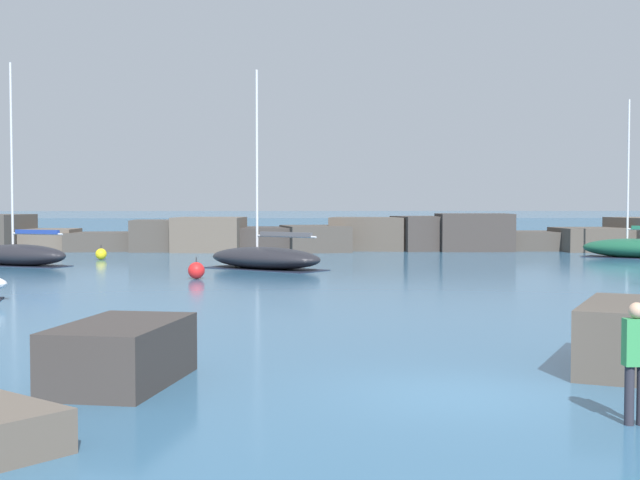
{
  "coord_description": "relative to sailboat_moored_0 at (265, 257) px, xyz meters",
  "views": [
    {
      "loc": [
        -2.77,
        -14.63,
        3.24
      ],
      "look_at": [
        -1.25,
        33.2,
        1.19
      ],
      "focal_mm": 50.0,
      "sensor_mm": 36.0,
      "label": 1
    }
  ],
  "objects": [
    {
      "name": "ground_plane",
      "position": [
        4.06,
        -28.21,
        -0.56
      ],
      "size": [
        600.0,
        600.0,
        0.0
      ],
      "primitive_type": "plane",
      "color": "#336084"
    },
    {
      "name": "open_sea_beyond",
      "position": [
        4.06,
        75.85,
        -0.56
      ],
      "size": [
        400.0,
        116.0,
        0.01
      ],
      "color": "#235175",
      "rests_on": "ground"
    },
    {
      "name": "breakwater_jetty",
      "position": [
        6.85,
        15.88,
        0.46
      ],
      "size": [
        58.92,
        6.32,
        2.46
      ],
      "color": "#383330",
      "rests_on": "ground"
    },
    {
      "name": "foreground_rocks",
      "position": [
        5.72,
        -26.87,
        0.03
      ],
      "size": [
        16.71,
        9.43,
        1.3
      ],
      "color": "brown",
      "rests_on": "ground"
    },
    {
      "name": "sailboat_moored_0",
      "position": [
        0.0,
        0.0,
        0.0
      ],
      "size": [
        6.55,
        5.79,
        9.59
      ],
      "color": "black",
      "rests_on": "ground"
    },
    {
      "name": "sailboat_moored_2",
      "position": [
        21.11,
        7.8,
        0.03
      ],
      "size": [
        6.07,
        5.14,
        9.14
      ],
      "color": "#195138",
      "rests_on": "ground"
    },
    {
      "name": "sailboat_moored_5",
      "position": [
        -12.48,
        2.58,
        0.05
      ],
      "size": [
        5.83,
        3.88,
        10.25
      ],
      "color": "black",
      "rests_on": "ground"
    },
    {
      "name": "mooring_buoy_orange_near",
      "position": [
        -9.4,
        7.33,
        -0.25
      ],
      "size": [
        0.63,
        0.63,
        0.83
      ],
      "color": "yellow",
      "rests_on": "ground"
    },
    {
      "name": "mooring_buoy_far_side",
      "position": [
        -2.73,
        -5.35,
        -0.21
      ],
      "size": [
        0.71,
        0.71,
        0.91
      ],
      "color": "red",
      "rests_on": "ground"
    },
    {
      "name": "person_on_rocks",
      "position": [
        6.27,
        -30.19,
        0.45
      ],
      "size": [
        0.36,
        0.24,
        1.79
      ],
      "color": "#282833",
      "rests_on": "ground"
    }
  ]
}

